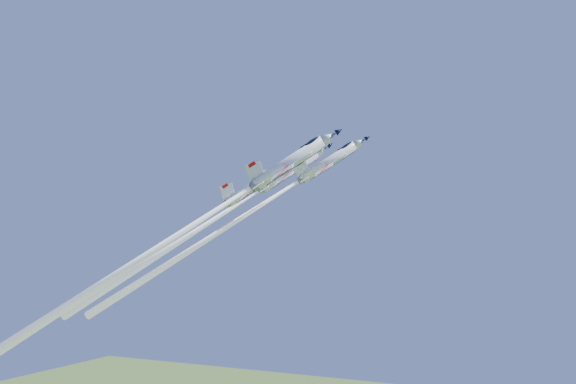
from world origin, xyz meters
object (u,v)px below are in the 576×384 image
at_px(jet_left, 198,230).
at_px(jet_slot, 151,252).
at_px(jet_right, 167,242).
at_px(jet_lead, 228,226).

distance_m(jet_left, jet_slot, 10.43).
bearing_deg(jet_right, jet_lead, 121.96).
distance_m(jet_lead, jet_slot, 14.17).
relative_size(jet_left, jet_slot, 0.97).
xyz_separation_m(jet_left, jet_right, (2.09, -12.19, -2.24)).
xyz_separation_m(jet_lead, jet_right, (-6.60, -8.54, -2.70)).
relative_size(jet_left, jet_right, 0.87).
bearing_deg(jet_left, jet_lead, 46.87).
distance_m(jet_lead, jet_right, 11.13).
bearing_deg(jet_slot, jet_left, 137.08).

